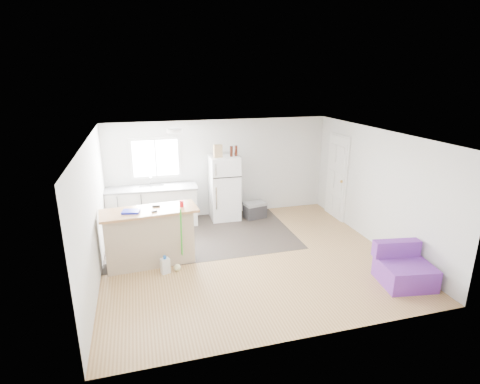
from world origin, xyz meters
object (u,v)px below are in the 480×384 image
Objects in this scene: cleaner_jug at (165,266)px; red_cup at (182,204)px; mop at (179,258)px; purple_seat at (404,269)px; kitchen_cabinets at (153,206)px; cooler at (255,210)px; refrigerator at (224,188)px; peninsula at (149,236)px; bottle_left at (231,151)px; cardboard_box at (218,151)px; blue_tray at (131,212)px; bottle_right at (236,151)px.

red_cup is at bearing 30.61° from cleaner_jug.
purple_seat is at bearing -18.80° from mop.
kitchen_cabinets is 3.62× the size of cooler.
purple_seat is (2.26, -3.77, -0.54)m from refrigerator.
kitchen_cabinets is 1.92m from peninsula.
cleaner_jug is (-2.39, -2.18, -0.06)m from cooler.
refrigerator reaches higher than kitchen_cabinets.
bottle_left is at bearing 128.30° from purple_seat.
kitchen_cabinets reaches higher than cooler.
kitchen_cabinets reaches higher than mop.
cooler is at bearing 121.81° from purple_seat.
peninsula is 3.14m from cooler.
red_cup is 2.36m from bottle_left.
cardboard_box is 0.33m from bottle_left.
blue_tray is at bearing 121.19° from cleaner_jug.
purple_seat is 4.09m from red_cup.
cardboard_box is at bearing 132.05° from purple_seat.
red_cup reaches higher than purple_seat.
red_cup reaches higher than peninsula.
cleaner_jug is at bearing -162.41° from mop.
peninsula is 1.49× the size of mop.
peninsula is 3.09m from bottle_right.
bottle_right reaches higher than mop.
cardboard_box reaches higher than refrigerator.
bottle_right reaches higher than refrigerator.
mop is at bearing -120.43° from refrigerator.
red_cup is (0.63, 0.01, 0.59)m from peninsula.
purple_seat is 4.65m from cardboard_box.
mop is 4.82× the size of bottle_left.
cooler is at bearing -20.09° from bottle_right.
kitchen_cabinets is 2.48m from cooler.
cooler is 3.51m from blue_tray.
peninsula is at bearing -133.88° from refrigerator.
kitchen_cabinets is at bearing 71.75° from cleaner_jug.
kitchen_cabinets is 2.00m from cardboard_box.
mop is at bearing -109.36° from red_cup.
bottle_right is at bearing 50.26° from red_cup.
peninsula is 2.76m from cardboard_box.
blue_tray reaches higher than cleaner_jug.
mop is at bearing -119.20° from cardboard_box.
bottle_left is at bearing 57.92° from mop.
kitchen_cabinets is 5.51m from purple_seat.
kitchen_cabinets reaches higher than blue_tray.
bottle_left is (2.33, 1.88, 0.61)m from blue_tray.
mop is 1.20m from blue_tray.
blue_tray is 2.81m from cardboard_box.
bottle_right is at bearing 2.60° from kitchen_cabinets.
refrigerator is at bearing 56.28° from red_cup.
bottle_right is (2.46, 1.93, 0.61)m from blue_tray.
bottle_left and bottle_right have the same top height.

